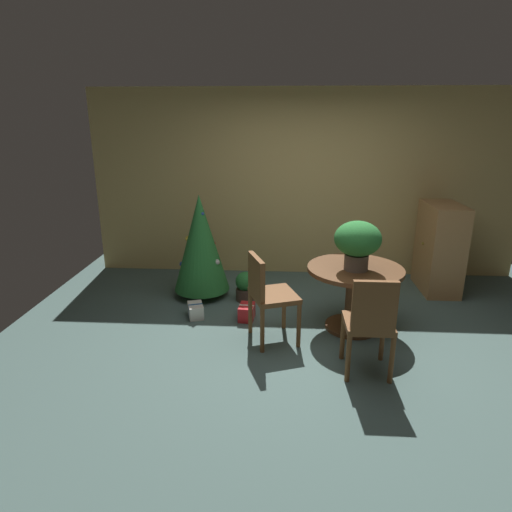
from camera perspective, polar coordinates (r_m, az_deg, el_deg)
ground_plane at (r=4.66m, az=6.85°, el=-11.01°), size 6.60×6.60×0.00m
back_wall_panel at (r=6.35m, az=6.25°, el=9.20°), size 6.00×0.10×2.60m
round_dining_table at (r=4.82m, az=12.56°, el=-3.84°), size 1.01×1.01×0.70m
flower_vase at (r=4.60m, az=13.00°, el=1.89°), size 0.48×0.48×0.51m
wooden_chair_near at (r=3.98m, az=14.54°, el=-8.15°), size 0.41×0.43×0.94m
wooden_chair_left at (r=4.44m, az=1.47°, el=-4.68°), size 0.56×0.59×0.92m
holiday_tree at (r=5.56m, az=-7.17°, el=1.67°), size 0.70×0.70×1.32m
gift_box_cream at (r=5.18m, az=-7.80°, el=-6.99°), size 0.23×0.29×0.16m
gift_box_red at (r=5.07m, az=-1.21°, el=-7.26°), size 0.19×0.26×0.17m
wooden_cabinet at (r=6.23m, az=22.64°, el=0.96°), size 0.45×0.79×1.16m
potted_plant at (r=5.54m, az=-1.38°, el=-3.91°), size 0.25×0.25×0.37m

